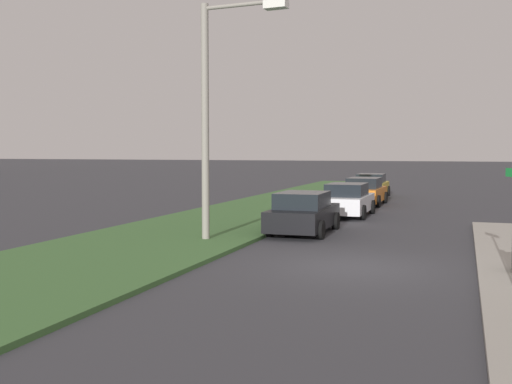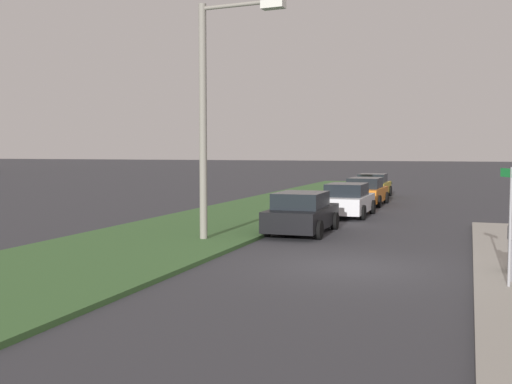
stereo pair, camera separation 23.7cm
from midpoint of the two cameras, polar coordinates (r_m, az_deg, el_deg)
The scene contains 7 objects.
ground at distance 15.77m, azimuth 8.76°, elevation -6.91°, with size 300.00×300.00×0.00m, color #38383D.
grass_median at distance 27.10m, azimuth -1.63°, elevation -2.20°, with size 60.00×6.00×0.12m, color #3D6633.
parked_car_black at distance 21.79m, azimuth 4.09°, elevation -1.98°, with size 4.32×2.06×1.47m.
parked_car_white at distance 27.62m, azimuth 8.22°, elevation -0.76°, with size 4.31×2.04×1.47m.
parked_car_orange at distance 33.43m, azimuth 9.84°, elevation 0.03°, with size 4.32×2.06×1.47m.
parked_car_yellow at distance 39.00m, azimuth 10.48°, elevation 0.58°, with size 4.34×2.09×1.47m.
streetlight at distance 19.44m, azimuth -4.17°, elevation 8.15°, with size 0.54×2.88×7.50m.
Camera 1 is at (-15.30, -2.55, 2.95)m, focal length 43.13 mm.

